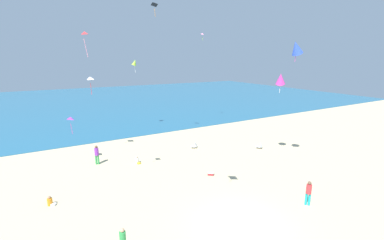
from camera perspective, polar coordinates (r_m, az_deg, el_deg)
The scene contains 18 objects.
ground_plane at distance 23.00m, azimuth -5.74°, elevation -9.63°, with size 120.00×120.00×0.00m, color #C6B58C.
ocean_water at distance 59.76m, azimuth -21.05°, elevation 3.89°, with size 120.00×60.00×0.05m, color #236084.
beach_chair_mid_beach at distance 27.31m, azimuth 14.93°, elevation -5.64°, with size 0.80×0.81×0.56m.
beach_chair_near_camera at distance 26.53m, azimuth 0.55°, elevation -5.78°, with size 0.82×0.81×0.55m.
cooler_box at distance 20.71m, azimuth 4.22°, elevation -11.94°, with size 0.55×0.54×0.23m.
person_0 at distance 23.81m, azimuth -20.62°, elevation -7.06°, with size 0.46×0.46×1.73m.
person_1 at distance 23.30m, azimuth -12.19°, elevation -8.90°, with size 0.45×0.60×0.68m.
person_2 at distance 19.04m, azimuth -29.21°, elevation -15.74°, with size 0.57×0.52×0.65m.
person_3 at distance 13.35m, azimuth -15.26°, elevation -24.57°, with size 0.41×0.41×1.48m.
person_4 at distance 18.04m, azimuth 24.72°, elevation -14.38°, with size 0.45×0.45×1.62m.
kite_magenta at distance 23.49m, azimuth 19.28°, elevation 8.74°, with size 1.37×1.32×1.82m.
kite_pink at distance 35.97m, azimuth 2.42°, elevation 18.77°, with size 0.65×0.60×1.07m.
kite_lime at distance 32.99m, azimuth -12.79°, elevation 12.48°, with size 0.94×0.86×1.66m.
kite_red at distance 17.21m, azimuth -23.02°, elevation 17.47°, with size 0.53×0.59×1.51m.
kite_black at distance 28.03m, azimuth -8.29°, elevation 24.35°, with size 0.79×0.84×1.42m.
kite_purple at distance 23.84m, azimuth -25.60°, elevation 0.36°, with size 0.79×0.86×1.58m.
kite_blue at distance 21.73m, azimuth 22.39°, elevation 14.79°, with size 1.31×0.99×1.70m.
kite_white at distance 25.00m, azimuth -21.94°, elevation 8.70°, with size 0.79×0.85×1.66m.
Camera 1 is at (-8.35, -9.46, 8.97)m, focal length 23.75 mm.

